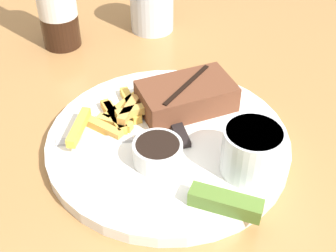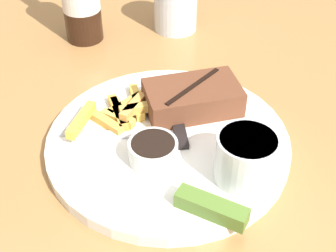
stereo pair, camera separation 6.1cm
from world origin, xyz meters
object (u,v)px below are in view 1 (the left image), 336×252
dinner_plate (168,142)px  drinking_glass (152,2)px  coleslaw_cup (252,149)px  dipping_sauce_cup (158,152)px  pickle_spear (226,202)px  steak_portion (186,96)px  fork_utensil (103,140)px  knife_utensil (171,114)px

dinner_plate → drinking_glass: (0.08, 0.32, 0.04)m
coleslaw_cup → dipping_sauce_cup: bearing=154.4°
dipping_sauce_cup → pickle_spear: size_ratio=0.79×
steak_portion → fork_utensil: bearing=-165.3°
dipping_sauce_cup → pickle_spear: (0.05, -0.10, -0.01)m
pickle_spear → knife_utensil: bearing=91.3°
fork_utensil → drinking_glass: (0.16, 0.30, 0.03)m
pickle_spear → fork_utensil: 0.19m
knife_utensil → dinner_plate: bearing=159.3°
dipping_sauce_cup → pickle_spear: 0.11m
fork_utensil → steak_portion: bearing=28.8°
drinking_glass → dinner_plate: bearing=-103.4°
coleslaw_cup → pickle_spear: size_ratio=0.92×
coleslaw_cup → pickle_spear: coleslaw_cup is taller
dinner_plate → dipping_sauce_cup: 0.05m
coleslaw_cup → knife_utensil: size_ratio=0.44×
dinner_plate → drinking_glass: size_ratio=3.01×
steak_portion → coleslaw_cup: bearing=-78.0°
coleslaw_cup → fork_utensil: bearing=145.9°
dipping_sauce_cup → pickle_spear: bearing=-63.1°
dinner_plate → steak_portion: 0.08m
dinner_plate → coleslaw_cup: size_ratio=4.46×
steak_portion → knife_utensil: 0.03m
coleslaw_cup → knife_utensil: bearing=113.9°
coleslaw_cup → fork_utensil: 0.19m
dinner_plate → steak_portion: bearing=50.1°
fork_utensil → pickle_spear: bearing=-41.6°
dinner_plate → coleslaw_cup: coleslaw_cup is taller
dinner_plate → knife_utensil: (0.02, 0.04, 0.01)m
dinner_plate → fork_utensil: fork_utensil is taller
fork_utensil → drinking_glass: size_ratio=1.24×
pickle_spear → dinner_plate: bearing=99.6°
fork_utensil → drinking_glass: bearing=76.1°
steak_portion → dipping_sauce_cup: steak_portion is taller
coleslaw_cup → knife_utensil: 0.14m
pickle_spear → fork_utensil: (-0.11, 0.16, -0.01)m
coleslaw_cup → fork_utensil: (-0.16, 0.11, -0.03)m
pickle_spear → knife_utensil: (-0.00, 0.18, -0.01)m
coleslaw_cup → knife_utensil: (-0.06, 0.13, -0.03)m
steak_portion → drinking_glass: bearing=83.3°
knife_utensil → drinking_glass: bearing=-8.0°
steak_portion → fork_utensil: (-0.13, -0.03, -0.02)m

